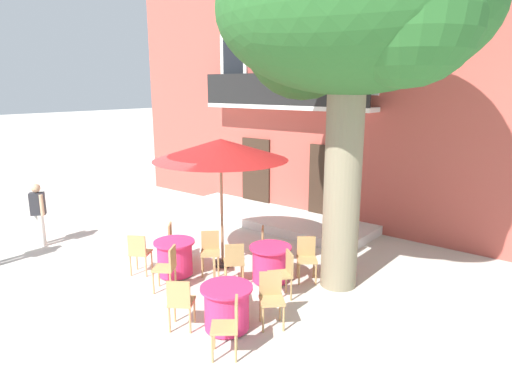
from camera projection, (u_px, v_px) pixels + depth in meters
name	position (u px, v px, depth m)	size (l,w,h in m)	color
ground_plane	(172.00, 265.00, 10.00)	(120.00, 120.00, 0.00)	beige
building_facade	(325.00, 92.00, 14.58)	(13.00, 5.09, 7.50)	#B24C42
entrance_step_platform	(270.00, 218.00, 13.19)	(6.17, 1.92, 0.25)	silver
plane_tree	(347.00, 19.00, 7.93)	(5.14, 4.51, 6.77)	#7F755B
cafe_table_near_tree	(175.00, 258.00, 9.41)	(0.86, 0.86, 0.76)	#E52D66
cafe_chair_near_tree_0	(175.00, 240.00, 10.10)	(0.57, 0.57, 0.91)	tan
cafe_chair_near_tree_1	(139.00, 251.00, 9.40)	(0.55, 0.55, 0.91)	tan
cafe_chair_near_tree_2	(168.00, 266.00, 8.65)	(0.55, 0.55, 0.91)	tan
cafe_chair_near_tree_3	(210.00, 249.00, 9.51)	(0.57, 0.57, 0.91)	tan
cafe_table_middle	(270.00, 263.00, 9.10)	(0.86, 0.86, 0.76)	#E52D66
cafe_chair_middle_0	(267.00, 244.00, 9.80)	(0.56, 0.56, 0.91)	tan
cafe_chair_middle_1	(234.00, 260.00, 8.90)	(0.57, 0.57, 0.91)	tan
cafe_chair_middle_2	(284.00, 271.00, 8.38)	(0.56, 0.56, 0.91)	tan
cafe_chair_middle_3	(307.00, 256.00, 9.15)	(0.56, 0.56, 0.91)	tan
cafe_table_front	(227.00, 307.00, 7.29)	(0.86, 0.86, 0.76)	#E52D66
cafe_chair_front_0	(180.00, 300.00, 7.24)	(0.56, 0.56, 0.91)	tan
cafe_chair_front_1	(229.00, 324.00, 6.53)	(0.56, 0.56, 0.91)	tan
cafe_chair_front_2	(271.00, 295.00, 7.42)	(0.57, 0.57, 0.91)	tan
cafe_chair_front_3	(220.00, 281.00, 7.98)	(0.57, 0.57, 0.91)	tan
cafe_umbrella	(221.00, 150.00, 9.43)	(2.90, 2.90, 2.85)	#997A56
pedestrian_near_entrance	(333.00, 223.00, 10.06)	(0.53, 0.29, 1.61)	#384260
pedestrian_by_tree	(38.00, 211.00, 11.07)	(0.53, 0.40, 1.60)	silver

